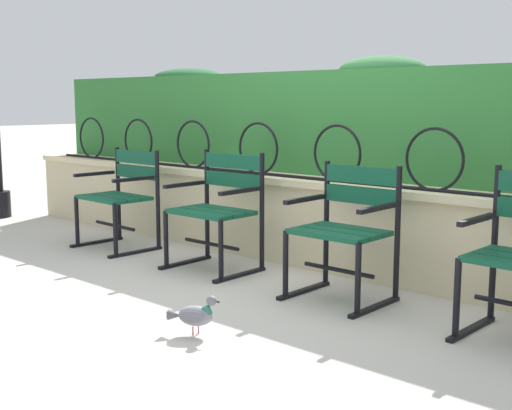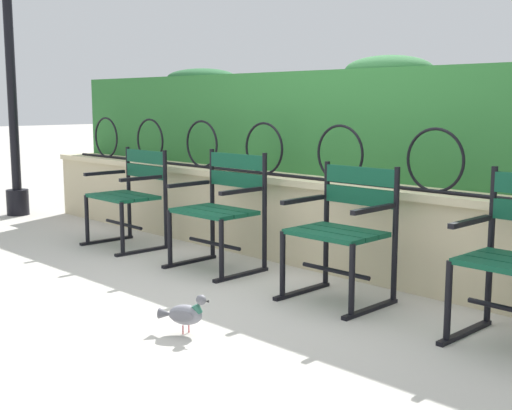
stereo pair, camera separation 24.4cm
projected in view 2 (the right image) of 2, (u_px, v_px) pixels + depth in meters
ground_plane at (252, 285)px, 4.67m from camera, size 60.00×60.00×0.00m
stone_wall at (324, 223)px, 5.15m from camera, size 7.25×0.41×0.67m
iron_arch_fence at (302, 154)px, 5.14m from camera, size 6.71×0.02×0.42m
hedge_row at (368, 120)px, 5.38m from camera, size 7.10×0.67×0.93m
park_chair_leftmost at (130, 193)px, 5.87m from camera, size 0.64×0.54×0.84m
park_chair_centre_left at (222, 207)px, 5.08m from camera, size 0.63×0.53×0.88m
park_chair_centre_right at (344, 228)px, 4.26m from camera, size 0.59×0.52×0.85m
pigeon_near_chairs at (185, 313)px, 3.68m from camera, size 0.27×0.19×0.22m
lamppost at (10, 49)px, 7.28m from camera, size 0.28×0.28×3.47m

